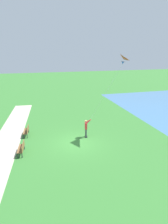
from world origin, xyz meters
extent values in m
plane|color=#33702D|center=(0.00, 0.00, 0.00)|extent=(120.00, 120.00, 0.00)
cube|color=#232328|center=(-1.22, -1.03, 0.03)|extent=(0.26, 0.16, 0.06)
cylinder|color=#383842|center=(-1.20, -1.04, 0.45)|extent=(0.14, 0.14, 0.82)
cube|color=#232328|center=(-1.17, -0.80, 0.03)|extent=(0.26, 0.16, 0.06)
cylinder|color=#383842|center=(-1.15, -0.80, 0.45)|extent=(0.14, 0.14, 0.82)
cube|color=red|center=(-1.18, -0.92, 1.16)|extent=(0.30, 0.44, 0.60)
sphere|color=#996B4C|center=(-1.18, -0.92, 1.62)|extent=(0.22, 0.22, 0.22)
ellipsoid|color=tan|center=(-1.16, -0.92, 1.66)|extent=(0.27, 0.27, 0.13)
cylinder|color=red|center=(-1.41, -0.96, 1.61)|extent=(0.48, 0.43, 0.43)
cylinder|color=red|center=(-1.37, -0.79, 1.61)|extent=(0.56, 0.25, 0.43)
sphere|color=#996B4C|center=(-1.55, -0.84, 1.74)|extent=(0.10, 0.10, 0.10)
pyramid|color=red|center=(-3.96, -0.32, 7.28)|extent=(0.96, 1.55, 0.54)
cone|color=blue|center=(-4.26, -0.25, 6.93)|extent=(0.24, 0.24, 0.22)
cylinder|color=black|center=(-4.26, -0.25, 7.04)|extent=(0.33, 1.34, 0.02)
cylinder|color=silver|center=(-2.90, -0.55, 4.31)|extent=(2.72, 0.60, 5.14)
cube|color=brown|center=(4.39, -2.84, 0.45)|extent=(0.57, 1.53, 0.05)
cube|color=brown|center=(4.20, -2.82, 0.68)|extent=(0.18, 1.50, 0.40)
cube|color=#2D2D33|center=(4.61, -2.18, 0.23)|extent=(0.07, 0.07, 0.45)
cube|color=#2D2D33|center=(4.29, -2.15, 0.23)|extent=(0.07, 0.07, 0.45)
cube|color=#2D2D33|center=(4.49, -3.52, 0.23)|extent=(0.07, 0.07, 0.45)
cube|color=#2D2D33|center=(4.17, -3.49, 0.23)|extent=(0.07, 0.07, 0.45)
cube|color=brown|center=(4.70, 0.65, 0.45)|extent=(0.57, 1.53, 0.05)
cube|color=brown|center=(4.51, 0.67, 0.68)|extent=(0.18, 1.50, 0.40)
cube|color=#2D2D33|center=(4.92, 1.30, 0.23)|extent=(0.07, 0.07, 0.45)
cube|color=#2D2D33|center=(4.60, 1.33, 0.23)|extent=(0.07, 0.07, 0.45)
cube|color=#2D2D33|center=(4.80, -0.03, 0.23)|extent=(0.07, 0.07, 0.45)
cube|color=#2D2D33|center=(4.48, 0.00, 0.23)|extent=(0.07, 0.07, 0.45)
camera|label=1|loc=(3.29, 14.86, 7.89)|focal=30.02mm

